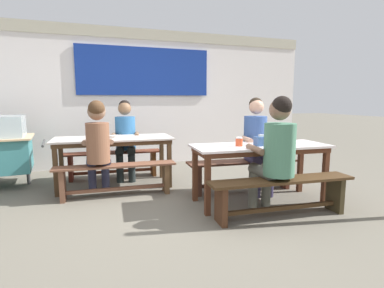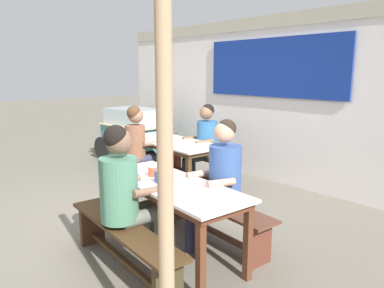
# 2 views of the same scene
# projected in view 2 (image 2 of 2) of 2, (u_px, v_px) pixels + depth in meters

# --- Properties ---
(ground_plane) EXTENTS (40.00, 40.00, 0.00)m
(ground_plane) POSITION_uv_depth(u_px,v_px,m) (131.00, 218.00, 4.46)
(ground_plane) COLOR #6A6457
(backdrop_wall) EXTENTS (7.17, 0.23, 2.60)m
(backdrop_wall) POSITION_uv_depth(u_px,v_px,m) (267.00, 95.00, 5.90)
(backdrop_wall) COLOR white
(backdrop_wall) RESTS_ON ground_plane
(dining_table_far) EXTENTS (1.72, 0.79, 0.73)m
(dining_table_far) POSITION_uv_depth(u_px,v_px,m) (172.00, 146.00, 5.52)
(dining_table_far) COLOR silver
(dining_table_far) RESTS_ON ground_plane
(dining_table_near) EXTENTS (1.72, 0.75, 0.73)m
(dining_table_near) POSITION_uv_depth(u_px,v_px,m) (171.00, 191.00, 3.45)
(dining_table_near) COLOR silver
(dining_table_near) RESTS_ON ground_plane
(bench_far_back) EXTENTS (1.57, 0.37, 0.43)m
(bench_far_back) POSITION_uv_depth(u_px,v_px,m) (198.00, 164.00, 5.91)
(bench_far_back) COLOR brown
(bench_far_back) RESTS_ON ground_plane
(bench_far_front) EXTENTS (1.58, 0.33, 0.43)m
(bench_far_front) POSITION_uv_depth(u_px,v_px,m) (144.00, 175.00, 5.28)
(bench_far_front) COLOR brown
(bench_far_front) RESTS_ON ground_plane
(bench_near_back) EXTENTS (1.58, 0.43, 0.43)m
(bench_near_back) POSITION_uv_depth(u_px,v_px,m) (212.00, 214.00, 3.83)
(bench_near_back) COLOR brown
(bench_near_back) RESTS_ON ground_plane
(bench_near_front) EXTENTS (1.65, 0.40, 0.43)m
(bench_near_front) POSITION_uv_depth(u_px,v_px,m) (123.00, 240.00, 3.21)
(bench_near_front) COLOR #432D17
(bench_near_front) RESTS_ON ground_plane
(food_cart) EXTENTS (1.70, 0.96, 1.04)m
(food_cart) POSITION_uv_depth(u_px,v_px,m) (134.00, 131.00, 7.20)
(food_cart) COLOR teal
(food_cart) RESTS_ON ground_plane
(person_left_back_turned) EXTENTS (0.41, 0.56, 1.27)m
(person_left_back_turned) POSITION_uv_depth(u_px,v_px,m) (140.00, 142.00, 5.40)
(person_left_back_turned) COLOR #343753
(person_left_back_turned) RESTS_ON ground_plane
(person_near_front) EXTENTS (0.44, 0.58, 1.32)m
(person_near_front) POSITION_uv_depth(u_px,v_px,m) (125.00, 188.00, 3.20)
(person_near_front) COLOR #616357
(person_near_front) RESTS_ON ground_plane
(person_right_near_table) EXTENTS (0.47, 0.57, 1.31)m
(person_right_near_table) POSITION_uv_depth(u_px,v_px,m) (220.00, 178.00, 3.57)
(person_right_near_table) COLOR #332D4C
(person_right_near_table) RESTS_ON ground_plane
(person_center_facing) EXTENTS (0.47, 0.57, 1.27)m
(person_center_facing) POSITION_uv_depth(u_px,v_px,m) (204.00, 140.00, 5.63)
(person_center_facing) COLOR black
(person_center_facing) RESTS_ON ground_plane
(tissue_box) EXTENTS (0.15, 0.11, 0.13)m
(tissue_box) POSITION_uv_depth(u_px,v_px,m) (164.00, 177.00, 3.41)
(tissue_box) COLOR #365992
(tissue_box) RESTS_ON dining_table_near
(condiment_jar) EXTENTS (0.09, 0.09, 0.11)m
(condiment_jar) POSITION_uv_depth(u_px,v_px,m) (153.00, 171.00, 3.64)
(condiment_jar) COLOR #DF502C
(condiment_jar) RESTS_ON dining_table_near
(soup_bowl) EXTENTS (0.17, 0.17, 0.04)m
(soup_bowl) POSITION_uv_depth(u_px,v_px,m) (171.00, 140.00, 5.46)
(soup_bowl) COLOR silver
(soup_bowl) RESTS_ON dining_table_far
(wooden_support_post) EXTENTS (0.09, 0.09, 2.49)m
(wooden_support_post) POSITION_uv_depth(u_px,v_px,m) (165.00, 172.00, 1.89)
(wooden_support_post) COLOR tan
(wooden_support_post) RESTS_ON ground_plane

